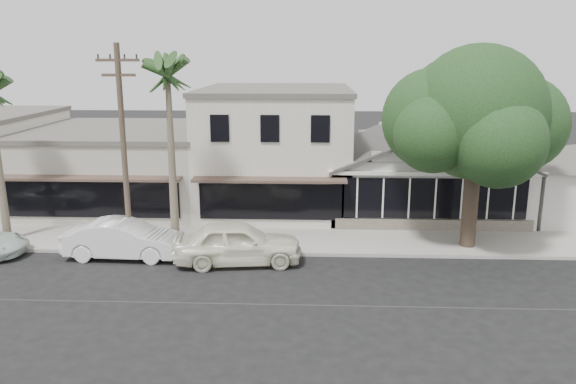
{
  "coord_description": "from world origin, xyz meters",
  "views": [
    {
      "loc": [
        -1.03,
        -18.1,
        8.51
      ],
      "look_at": [
        -2.03,
        6.0,
        2.6
      ],
      "focal_mm": 35.0,
      "sensor_mm": 36.0,
      "label": 1
    }
  ],
  "objects_px": {
    "car_0": "(238,243)",
    "car_1": "(124,239)",
    "shade_tree": "(474,116)",
    "utility_pole": "(123,145)"
  },
  "relations": [
    {
      "from": "car_0",
      "to": "utility_pole",
      "type": "bearing_deg",
      "value": 69.35
    },
    {
      "from": "car_0",
      "to": "shade_tree",
      "type": "height_order",
      "value": "shade_tree"
    },
    {
      "from": "car_0",
      "to": "car_1",
      "type": "distance_m",
      "value": 5.02
    },
    {
      "from": "shade_tree",
      "to": "car_1",
      "type": "bearing_deg",
      "value": -172.32
    },
    {
      "from": "car_1",
      "to": "shade_tree",
      "type": "xyz_separation_m",
      "value": [
        15.02,
        2.03,
        5.11
      ]
    },
    {
      "from": "car_0",
      "to": "car_1",
      "type": "xyz_separation_m",
      "value": [
        -5.0,
        0.49,
        -0.08
      ]
    },
    {
      "from": "utility_pole",
      "to": "car_1",
      "type": "relative_size",
      "value": 1.8
    },
    {
      "from": "shade_tree",
      "to": "car_0",
      "type": "bearing_deg",
      "value": -165.93
    },
    {
      "from": "utility_pole",
      "to": "shade_tree",
      "type": "bearing_deg",
      "value": 4.9
    },
    {
      "from": "utility_pole",
      "to": "car_1",
      "type": "height_order",
      "value": "utility_pole"
    }
  ]
}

